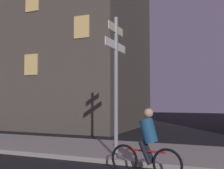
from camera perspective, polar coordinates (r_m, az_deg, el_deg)
sidewalk_kerb at (r=10.04m, az=-2.88°, el=-13.24°), size 40.00×3.47×0.14m
signpost at (r=8.12m, az=0.81°, el=2.08°), size 0.12×1.57×4.15m
cyclist at (r=6.64m, az=7.25°, el=-12.40°), size 1.81×0.38×1.61m
building_left_block at (r=19.95m, az=-9.09°, el=9.21°), size 9.80×7.97×12.24m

